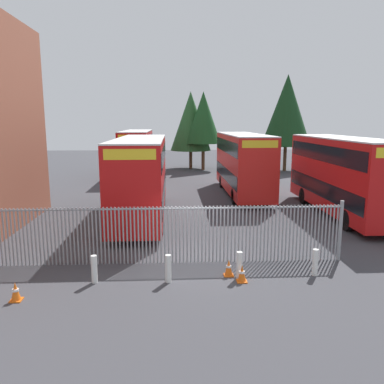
% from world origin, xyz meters
% --- Properties ---
extents(ground_plane, '(100.00, 100.00, 0.00)m').
position_xyz_m(ground_plane, '(0.00, 8.00, 0.00)').
color(ground_plane, '#3D3D42').
extents(palisade_fence, '(13.79, 0.14, 2.35)m').
position_xyz_m(palisade_fence, '(-1.31, 0.00, 1.18)').
color(palisade_fence, gray).
rests_on(palisade_fence, ground).
extents(double_decker_bus_near_gate, '(2.54, 10.81, 4.42)m').
position_xyz_m(double_decker_bus_near_gate, '(8.76, 7.28, 2.42)').
color(double_decker_bus_near_gate, red).
rests_on(double_decker_bus_near_gate, ground).
extents(double_decker_bus_behind_fence_left, '(2.54, 10.81, 4.42)m').
position_xyz_m(double_decker_bus_behind_fence_left, '(-2.64, 7.06, 2.42)').
color(double_decker_bus_behind_fence_left, red).
rests_on(double_decker_bus_behind_fence_left, ground).
extents(double_decker_bus_behind_fence_right, '(2.54, 10.81, 4.42)m').
position_xyz_m(double_decker_bus_behind_fence_right, '(4.21, 13.71, 2.42)').
color(double_decker_bus_behind_fence_right, red).
rests_on(double_decker_bus_behind_fence_right, ground).
extents(double_decker_bus_far_back, '(2.54, 10.81, 4.42)m').
position_xyz_m(double_decker_bus_far_back, '(-4.30, 23.60, 2.42)').
color(double_decker_bus_far_back, '#B70C0C').
rests_on(double_decker_bus_far_back, ground).
extents(bollard_near_left, '(0.20, 0.20, 0.95)m').
position_xyz_m(bollard_near_left, '(-3.56, -1.71, 0.47)').
color(bollard_near_left, silver).
rests_on(bollard_near_left, ground).
extents(bollard_center_front, '(0.20, 0.20, 0.95)m').
position_xyz_m(bollard_center_front, '(-1.10, -1.79, 0.47)').
color(bollard_center_front, silver).
rests_on(bollard_center_front, ground).
extents(bollard_near_right, '(0.20, 0.20, 0.95)m').
position_xyz_m(bollard_near_right, '(1.32, -1.61, 0.47)').
color(bollard_near_right, silver).
rests_on(bollard_near_right, ground).
extents(bollard_far_right, '(0.20, 0.20, 0.95)m').
position_xyz_m(bollard_far_right, '(4.01, -1.48, 0.47)').
color(bollard_far_right, silver).
rests_on(bollard_far_right, ground).
extents(traffic_cone_by_gate, '(0.34, 0.34, 0.59)m').
position_xyz_m(traffic_cone_by_gate, '(1.37, -1.90, 0.29)').
color(traffic_cone_by_gate, orange).
rests_on(traffic_cone_by_gate, ground).
extents(traffic_cone_mid_forecourt, '(0.34, 0.34, 0.59)m').
position_xyz_m(traffic_cone_mid_forecourt, '(-5.67, -2.92, 0.29)').
color(traffic_cone_mid_forecourt, orange).
rests_on(traffic_cone_mid_forecourt, ground).
extents(traffic_cone_near_kerb, '(0.34, 0.34, 0.59)m').
position_xyz_m(traffic_cone_near_kerb, '(1.00, -1.36, 0.29)').
color(traffic_cone_near_kerb, orange).
rests_on(traffic_cone_near_kerb, ground).
extents(tree_tall_back, '(5.19, 5.19, 10.15)m').
position_xyz_m(tree_tall_back, '(11.26, 26.90, 6.43)').
color(tree_tall_back, '#4C3823').
rests_on(tree_tall_back, ground).
extents(tree_short_side, '(3.87, 3.87, 8.45)m').
position_xyz_m(tree_short_side, '(2.52, 28.27, 5.67)').
color(tree_short_side, '#4C3823').
rests_on(tree_short_side, ground).
extents(tree_mid_row, '(4.53, 4.53, 8.55)m').
position_xyz_m(tree_mid_row, '(1.21, 29.51, 5.30)').
color(tree_mid_row, '#4C3823').
rests_on(tree_mid_row, ground).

